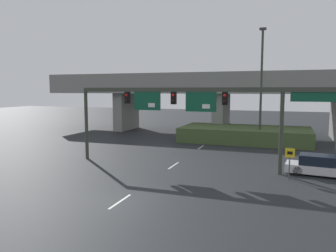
{
  "coord_description": "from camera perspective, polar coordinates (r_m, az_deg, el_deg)",
  "views": [
    {
      "loc": [
        8.06,
        -15.17,
        5.88
      ],
      "look_at": [
        0.0,
        7.22,
        3.24
      ],
      "focal_mm": 35.0,
      "sensor_mm": 36.0,
      "label": 1
    }
  ],
  "objects": [
    {
      "name": "lane_markings",
      "position": [
        29.76,
        3.7,
        -5.07
      ],
      "size": [
        0.14,
        46.16,
        0.01
      ],
      "color": "silver",
      "rests_on": "ground"
    },
    {
      "name": "grass_embankment",
      "position": [
        38.35,
        13.24,
        -1.43
      ],
      "size": [
        14.23,
        7.09,
        1.62
      ],
      "color": "#42562D",
      "rests_on": "ground"
    },
    {
      "name": "parked_sedan_near_right",
      "position": [
        25.05,
        24.79,
        -6.32
      ],
      "size": [
        4.6,
        2.19,
        1.4
      ],
      "rotation": [
        0.0,
        0.0,
        -0.1
      ],
      "color": "silver",
      "rests_on": "ground"
    },
    {
      "name": "signal_gantry",
      "position": [
        24.59,
        4.03,
        4.31
      ],
      "size": [
        19.8,
        0.44,
        6.05
      ],
      "color": "#383D33",
      "rests_on": "ground"
    },
    {
      "name": "speed_limit_sign",
      "position": [
        22.95,
        20.43,
        -5.35
      ],
      "size": [
        0.6,
        0.11,
        2.13
      ],
      "color": "#4C4C4C",
      "rests_on": "ground"
    },
    {
      "name": "ground_plane",
      "position": [
        18.16,
        -7.94,
        -12.62
      ],
      "size": [
        160.0,
        160.0,
        0.0
      ],
      "primitive_type": "plane",
      "color": "black"
    },
    {
      "name": "highway_light_pole_near",
      "position": [
        36.22,
        15.93,
        7.1
      ],
      "size": [
        0.7,
        0.36,
        12.29
      ],
      "color": "#383D33",
      "rests_on": "ground"
    },
    {
      "name": "overpass_bridge",
      "position": [
        44.09,
        9.32,
        6.05
      ],
      "size": [
        49.78,
        7.18,
        8.08
      ],
      "color": "gray",
      "rests_on": "ground"
    }
  ]
}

